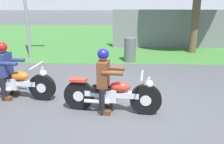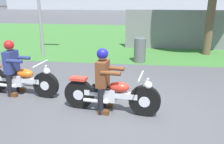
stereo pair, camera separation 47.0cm
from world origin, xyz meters
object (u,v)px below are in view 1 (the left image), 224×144
Objects in this scene: trash_can at (130,50)px; rider_lead at (104,76)px; motorcycle_follow at (14,83)px; motorcycle_lead at (112,94)px; rider_follow at (5,66)px.

rider_lead is at bearing -99.88° from trash_can.
rider_lead reaches higher than motorcycle_follow.
motorcycle_lead is 2.32× the size of trash_can.
rider_follow reaches higher than trash_can.
rider_lead is 1.54× the size of trash_can.
motorcycle_follow is at bearing -130.27° from trash_can.
motorcycle_lead is at bearing -7.51° from rider_follow.
motorcycle_follow is at bearing 172.05° from motorcycle_lead.
rider_follow is at bearing 172.49° from motorcycle_lead.
rider_lead is 2.39m from motorcycle_follow.
rider_lead is 0.67× the size of motorcycle_follow.
rider_follow is at bearing 172.04° from rider_lead.
motorcycle_follow is (-2.27, 0.64, -0.43)m from rider_lead.
motorcycle_follow is at bearing 171.54° from rider_lead.
rider_follow is (-0.17, 0.02, 0.42)m from motorcycle_follow.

